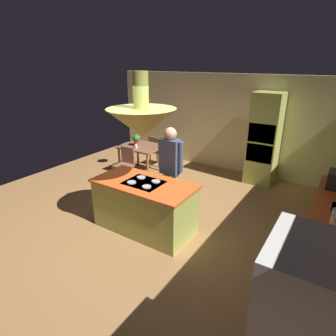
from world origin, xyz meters
TOP-DOWN VIEW (x-y plane):
  - ground at (0.00, 0.00)m, footprint 8.16×8.16m
  - wall_back at (0.00, 3.45)m, footprint 6.80×0.10m
  - kitchen_island at (0.00, -0.20)m, footprint 1.78×0.89m
  - counter_run_right at (2.84, 0.60)m, footprint 0.73×2.50m
  - oven_tower at (1.10, 3.04)m, footprint 0.66×0.62m
  - dining_table at (-1.70, 1.90)m, footprint 1.05×0.89m
  - person_at_island at (0.08, 0.51)m, footprint 0.53×0.23m
  - range_hood at (0.00, -0.20)m, footprint 1.10×1.10m
  - pendant_light_over_table at (-1.70, 1.90)m, footprint 0.32×0.32m
  - chair_facing_island at (-1.70, 1.23)m, footprint 0.40×0.40m
  - chair_by_back_wall at (-1.70, 2.57)m, footprint 0.40×0.40m
  - potted_plant_on_table at (-1.83, 1.85)m, footprint 0.20×0.20m
  - cup_on_table at (-1.71, 1.68)m, footprint 0.07×0.07m
  - canister_flour at (2.84, -0.01)m, footprint 0.13×0.13m

SIDE VIEW (x-z plane):
  - ground at x=0.00m, z-range 0.00..0.00m
  - kitchen_island at x=0.00m, z-range -0.01..0.92m
  - counter_run_right at x=2.84m, z-range 0.01..0.92m
  - chair_facing_island at x=-1.70m, z-range 0.07..0.94m
  - chair_by_back_wall at x=-1.70m, z-range 0.07..0.94m
  - dining_table at x=-1.70m, z-range 0.28..1.04m
  - cup_on_table at x=-1.71m, z-range 0.76..0.85m
  - potted_plant_on_table at x=-1.83m, z-range 0.78..1.08m
  - canister_flour at x=2.84m, z-range 0.91..1.08m
  - person_at_island at x=0.08m, z-range 0.13..1.87m
  - oven_tower at x=1.10m, z-range 0.00..2.19m
  - wall_back at x=0.00m, z-range 0.00..2.55m
  - pendant_light_over_table at x=-1.70m, z-range 1.45..2.27m
  - range_hood at x=0.00m, z-range 1.46..2.46m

